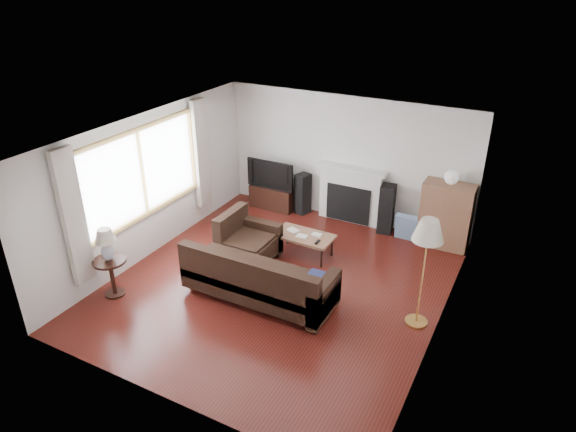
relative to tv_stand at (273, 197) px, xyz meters
The scene contains 17 objects.
room 3.09m from the tv_stand, 58.93° to the right, with size 5.10×5.60×2.54m.
window 3.15m from the tv_stand, 109.27° to the right, with size 0.12×2.74×1.54m, color brown.
curtain_near 4.47m from the tv_stand, 101.96° to the right, with size 0.10×0.35×2.10m, color beige.
curtain_far 1.88m from the tv_stand, 127.14° to the right, with size 0.10×0.35×2.10m, color beige.
fireplace 1.70m from the tv_stand, ahead, with size 1.40×0.26×1.15m, color white.
tv_stand is the anchor object (origin of this frame).
television 0.54m from the tv_stand, ahead, with size 1.04×0.14×0.60m, color black.
speaker_left 0.69m from the tv_stand, ahead, with size 0.24×0.28×0.85m, color black.
speaker_right 2.45m from the tv_stand, ahead, with size 0.26×0.32×0.95m, color black.
bookshelf 3.55m from the tv_stand, ahead, with size 0.88×0.42×1.22m, color brown.
globe_lamp 3.70m from the tv_stand, ahead, with size 0.25×0.25×0.25m, color white.
sectional_sofa 3.30m from the tv_stand, 64.47° to the right, with size 2.52×1.84×0.82m, color black.
coffee_table 2.07m from the tv_stand, 45.81° to the right, with size 1.04×0.56×0.40m, color brown.
footstool 2.92m from the tv_stand, 82.09° to the right, with size 0.48×0.48×0.41m, color black.
floor_lamp 4.49m from the tv_stand, 33.21° to the right, with size 0.43×0.43×1.67m, color #C18B43.
side_table 3.99m from the tv_stand, 99.28° to the right, with size 0.50×0.50×0.63m, color black.
table_lamp 4.05m from the tv_stand, 99.28° to the right, with size 0.32×0.32×0.52m, color silver.
Camera 1 is at (3.35, -6.07, 4.69)m, focal length 32.00 mm.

